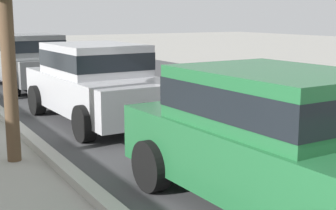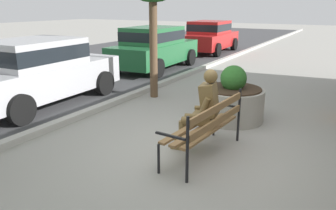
{
  "view_description": "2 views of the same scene",
  "coord_description": "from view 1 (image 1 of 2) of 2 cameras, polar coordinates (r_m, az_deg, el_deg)",
  "views": [
    {
      "loc": [
        9.71,
        0.99,
        2.13
      ],
      "look_at": [
        3.6,
        4.5,
        0.8
      ],
      "focal_mm": 51.28,
      "sensor_mm": 36.0,
      "label": 1
    },
    {
      "loc": [
        -4.58,
        -2.1,
        2.32
      ],
      "look_at": [
        -0.02,
        0.49,
        0.75
      ],
      "focal_mm": 35.75,
      "sensor_mm": 36.0,
      "label": 2
    }
  ],
  "objects": [
    {
      "name": "parked_car_green",
      "position": [
        5.26,
        13.17,
        -3.78
      ],
      "size": [
        4.16,
        2.03,
        1.56
      ],
      "color": "#236638",
      "rests_on": "ground"
    },
    {
      "name": "parked_car_silver",
      "position": [
        9.72,
        -8.46,
        2.94
      ],
      "size": [
        4.16,
        2.03,
        1.56
      ],
      "color": "#B7B7BC",
      "rests_on": "ground"
    },
    {
      "name": "parked_car_grey",
      "position": [
        14.79,
        -16.11,
        5.26
      ],
      "size": [
        4.16,
        2.03,
        1.56
      ],
      "color": "slate",
      "rests_on": "ground"
    },
    {
      "name": "curb_stone",
      "position": [
        10.11,
        -18.35,
        -1.68
      ],
      "size": [
        60.0,
        0.2,
        0.12
      ],
      "primitive_type": "cube",
      "color": "#B2AFA8",
      "rests_on": "ground"
    },
    {
      "name": "street_surface",
      "position": [
        11.88,
        3.9,
        0.35
      ],
      "size": [
        60.0,
        9.0,
        0.01
      ],
      "primitive_type": "cube",
      "color": "#424244",
      "rests_on": "ground"
    }
  ]
}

